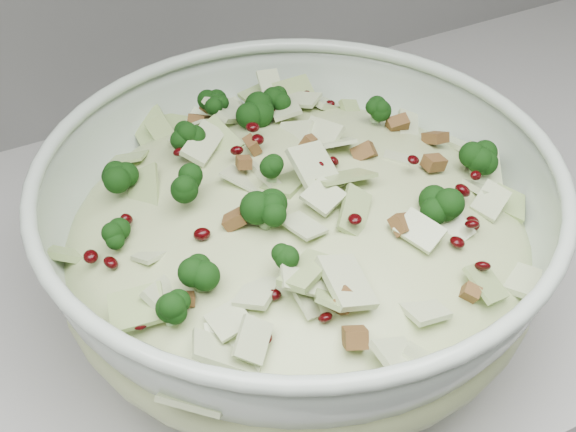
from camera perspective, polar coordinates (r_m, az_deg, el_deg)
The scene contains 3 objects.
counter at distance 1.25m, azimuth 12.95°, elevation -12.34°, with size 3.60×0.60×0.90m, color #A7A7A2.
mixing_bowl at distance 0.65m, azimuth 0.70°, elevation -2.03°, with size 0.50×0.50×0.16m.
salad at distance 0.63m, azimuth 0.72°, elevation -0.26°, with size 0.53×0.53×0.17m.
Camera 1 is at (-0.58, 1.18, 1.43)m, focal length 50.00 mm.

